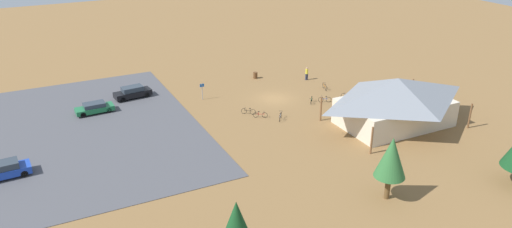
% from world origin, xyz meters
% --- Properties ---
extents(ground, '(160.00, 160.00, 0.00)m').
position_xyz_m(ground, '(0.00, 0.00, 0.00)').
color(ground, olive).
rests_on(ground, ground).
extents(parking_lot_asphalt, '(32.75, 33.51, 0.05)m').
position_xyz_m(parking_lot_asphalt, '(27.67, -0.92, 0.03)').
color(parking_lot_asphalt, '#4C4C51').
rests_on(parking_lot_asphalt, ground).
extents(bike_pavilion, '(13.85, 9.29, 5.46)m').
position_xyz_m(bike_pavilion, '(-8.24, 12.77, 3.01)').
color(bike_pavilion, beige).
rests_on(bike_pavilion, ground).
extents(trash_bin, '(0.60, 0.60, 0.90)m').
position_xyz_m(trash_bin, '(-1.30, -8.16, 0.45)').
color(trash_bin, brown).
rests_on(trash_bin, ground).
extents(lot_sign, '(0.56, 0.08, 2.20)m').
position_xyz_m(lot_sign, '(8.31, -3.88, 1.41)').
color(lot_sign, '#99999E').
rests_on(lot_sign, ground).
extents(pine_far_east, '(2.62, 2.62, 5.68)m').
position_xyz_m(pine_far_east, '(2.40, 24.23, 3.86)').
color(pine_far_east, brown).
rests_on(pine_far_east, ground).
extents(pine_midwest, '(2.75, 2.75, 5.89)m').
position_xyz_m(pine_midwest, '(17.59, 27.17, 3.87)').
color(pine_midwest, brown).
rests_on(pine_midwest, ground).
extents(bicycle_green_lone_west, '(1.10, 1.39, 0.75)m').
position_xyz_m(bicycle_green_lone_west, '(-3.47, 3.21, 0.35)').
color(bicycle_green_lone_west, black).
rests_on(bicycle_green_lone_west, ground).
extents(bicycle_orange_yard_left, '(0.58, 1.66, 0.82)m').
position_xyz_m(bicycle_orange_yard_left, '(-7.62, -0.02, 0.37)').
color(bicycle_orange_yard_left, black).
rests_on(bicycle_orange_yard_left, ground).
extents(bicycle_black_yard_front, '(1.38, 1.17, 0.79)m').
position_xyz_m(bicycle_black_yard_front, '(5.14, 2.97, 0.37)').
color(bicycle_black_yard_front, black).
rests_on(bicycle_black_yard_front, ground).
extents(bicycle_red_edge_south, '(1.49, 0.92, 0.78)m').
position_xyz_m(bicycle_red_edge_south, '(4.33, 4.48, 0.36)').
color(bicycle_red_edge_south, black).
rests_on(bicycle_red_edge_south, ground).
extents(bicycle_silver_mid_cluster, '(1.27, 1.29, 0.81)m').
position_xyz_m(bicycle_silver_mid_cluster, '(-8.26, 4.25, 0.38)').
color(bicycle_silver_mid_cluster, black).
rests_on(bicycle_silver_mid_cluster, ground).
extents(bicycle_blue_near_sign, '(1.49, 0.78, 0.82)m').
position_xyz_m(bicycle_blue_near_sign, '(-5.06, 3.81, 0.36)').
color(bicycle_blue_near_sign, black).
rests_on(bicycle_blue_near_sign, ground).
extents(bicycle_white_lone_east, '(1.14, 1.49, 0.89)m').
position_xyz_m(bicycle_white_lone_east, '(2.49, 5.97, 0.40)').
color(bicycle_white_lone_east, black).
rests_on(bicycle_white_lone_east, ground).
extents(car_black_inner_stall, '(4.78, 2.21, 1.51)m').
position_xyz_m(car_black_inner_stall, '(16.09, -8.28, 0.79)').
color(car_black_inner_stall, black).
rests_on(car_black_inner_stall, parking_lot_asphalt).
extents(car_blue_aisle_side, '(4.44, 2.09, 1.49)m').
position_xyz_m(car_blue_aisle_side, '(31.11, 6.17, 0.78)').
color(car_blue_aisle_side, '#1E42B2').
rests_on(car_blue_aisle_side, parking_lot_asphalt).
extents(car_green_near_entry, '(4.44, 1.93, 1.26)m').
position_xyz_m(car_green_near_entry, '(21.29, -5.43, 0.69)').
color(car_green_near_entry, '#1E6B3D').
rests_on(car_green_near_entry, parking_lot_asphalt).
extents(visitor_at_bikes, '(0.36, 0.36, 1.83)m').
position_xyz_m(visitor_at_bikes, '(-7.47, -4.36, 0.96)').
color(visitor_at_bikes, '#2D3347').
rests_on(visitor_at_bikes, ground).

